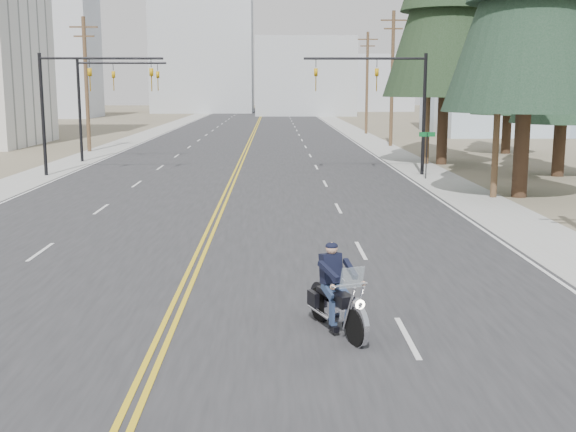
# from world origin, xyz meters

# --- Properties ---
(road) EXTENTS (20.00, 200.00, 0.01)m
(road) POSITION_xyz_m (0.00, 70.00, 0.01)
(road) COLOR #303033
(road) RESTS_ON ground
(sidewalk_left) EXTENTS (3.00, 200.00, 0.01)m
(sidewalk_left) POSITION_xyz_m (-11.50, 70.00, 0.01)
(sidewalk_left) COLOR #A5A5A0
(sidewalk_left) RESTS_ON ground
(sidewalk_right) EXTENTS (3.00, 200.00, 0.01)m
(sidewalk_right) POSITION_xyz_m (11.50, 70.00, 0.01)
(sidewalk_right) COLOR #A5A5A0
(sidewalk_right) RESTS_ON ground
(traffic_mast_left) EXTENTS (7.10, 0.26, 7.00)m
(traffic_mast_left) POSITION_xyz_m (-8.98, 32.00, 4.94)
(traffic_mast_left) COLOR black
(traffic_mast_left) RESTS_ON ground
(traffic_mast_right) EXTENTS (7.10, 0.26, 7.00)m
(traffic_mast_right) POSITION_xyz_m (8.98, 32.00, 4.94)
(traffic_mast_right) COLOR black
(traffic_mast_right) RESTS_ON ground
(traffic_mast_far) EXTENTS (6.10, 0.26, 7.00)m
(traffic_mast_far) POSITION_xyz_m (-9.31, 40.00, 4.87)
(traffic_mast_far) COLOR black
(traffic_mast_far) RESTS_ON ground
(street_sign) EXTENTS (0.90, 0.06, 2.62)m
(street_sign) POSITION_xyz_m (10.80, 30.00, 1.80)
(street_sign) COLOR black
(street_sign) RESTS_ON ground
(utility_pole_b) EXTENTS (2.20, 0.30, 11.50)m
(utility_pole_b) POSITION_xyz_m (12.50, 23.00, 5.98)
(utility_pole_b) COLOR brown
(utility_pole_b) RESTS_ON ground
(utility_pole_c) EXTENTS (2.20, 0.30, 11.00)m
(utility_pole_c) POSITION_xyz_m (12.50, 38.00, 5.73)
(utility_pole_c) COLOR brown
(utility_pole_c) RESTS_ON ground
(utility_pole_d) EXTENTS (2.20, 0.30, 11.50)m
(utility_pole_d) POSITION_xyz_m (12.50, 53.00, 5.98)
(utility_pole_d) COLOR brown
(utility_pole_d) RESTS_ON ground
(utility_pole_e) EXTENTS (2.20, 0.30, 11.00)m
(utility_pole_e) POSITION_xyz_m (12.50, 70.00, 5.73)
(utility_pole_e) COLOR brown
(utility_pole_e) RESTS_ON ground
(utility_pole_left) EXTENTS (2.20, 0.30, 10.50)m
(utility_pole_left) POSITION_xyz_m (-12.50, 48.00, 5.48)
(utility_pole_left) COLOR brown
(utility_pole_left) RESTS_ON ground
(glass_building) EXTENTS (24.00, 16.00, 20.00)m
(glass_building) POSITION_xyz_m (32.00, 70.00, 10.00)
(glass_building) COLOR #9EB5CC
(glass_building) RESTS_ON ground
(haze_bldg_a) EXTENTS (14.00, 12.00, 22.00)m
(haze_bldg_a) POSITION_xyz_m (-35.00, 115.00, 11.00)
(haze_bldg_a) COLOR #B7BCC6
(haze_bldg_a) RESTS_ON ground
(haze_bldg_b) EXTENTS (18.00, 14.00, 14.00)m
(haze_bldg_b) POSITION_xyz_m (8.00, 125.00, 7.00)
(haze_bldg_b) COLOR #ADB2B7
(haze_bldg_b) RESTS_ON ground
(haze_bldg_c) EXTENTS (16.00, 12.00, 18.00)m
(haze_bldg_c) POSITION_xyz_m (40.00, 110.00, 9.00)
(haze_bldg_c) COLOR #B7BCC6
(haze_bldg_c) RESTS_ON ground
(haze_bldg_d) EXTENTS (20.00, 15.00, 26.00)m
(haze_bldg_d) POSITION_xyz_m (-12.00, 140.00, 13.00)
(haze_bldg_d) COLOR #ADB2B7
(haze_bldg_d) RESTS_ON ground
(haze_bldg_e) EXTENTS (14.00, 14.00, 12.00)m
(haze_bldg_e) POSITION_xyz_m (25.00, 150.00, 6.00)
(haze_bldg_e) COLOR #B7BCC6
(haze_bldg_e) RESTS_ON ground
(motorcyclist) EXTENTS (1.83, 2.61, 1.88)m
(motorcyclist) POSITION_xyz_m (3.60, 4.39, 0.94)
(motorcyclist) COLOR black
(motorcyclist) RESTS_ON ground
(conifer_mid) EXTENTS (5.76, 5.76, 15.35)m
(conifer_mid) POSITION_xyz_m (18.71, 31.19, 8.81)
(conifer_mid) COLOR #382619
(conifer_mid) RESTS_ON ground
(conifer_far) EXTENTS (5.65, 5.65, 15.13)m
(conifer_far) POSITION_xyz_m (20.29, 45.65, 8.68)
(conifer_far) COLOR #382619
(conifer_far) RESTS_ON ground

